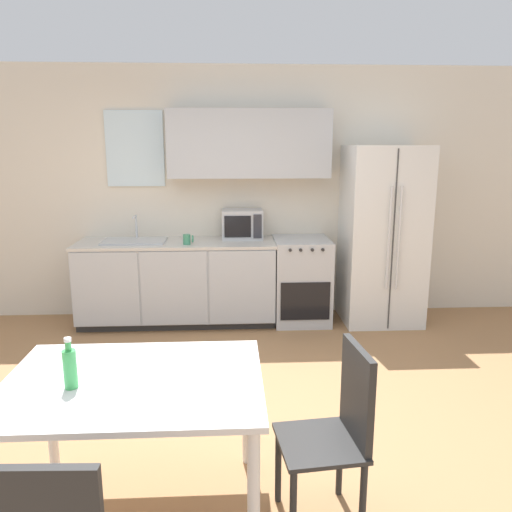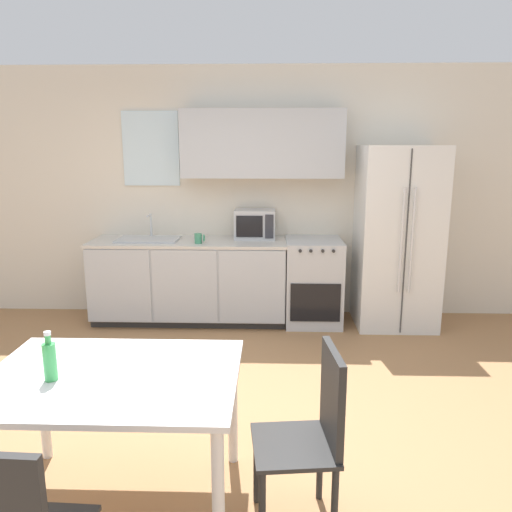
# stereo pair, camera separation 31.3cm
# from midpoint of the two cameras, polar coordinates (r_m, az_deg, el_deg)

# --- Properties ---
(ground_plane) EXTENTS (12.00, 12.00, 0.00)m
(ground_plane) POSITION_cam_midpoint_polar(r_m,az_deg,el_deg) (3.63, -7.59, -18.62)
(ground_plane) COLOR #9E7047
(wall_back) EXTENTS (12.00, 0.38, 2.70)m
(wall_back) POSITION_cam_midpoint_polar(r_m,az_deg,el_deg) (5.50, -5.61, 7.98)
(wall_back) COLOR beige
(wall_back) RESTS_ON ground_plane
(kitchen_counter) EXTENTS (2.07, 0.66, 0.89)m
(kitchen_counter) POSITION_cam_midpoint_polar(r_m,az_deg,el_deg) (5.40, -10.61, -2.96)
(kitchen_counter) COLOR #333333
(kitchen_counter) RESTS_ON ground_plane
(oven_range) EXTENTS (0.59, 0.66, 0.90)m
(oven_range) POSITION_cam_midpoint_polar(r_m,az_deg,el_deg) (5.38, 3.52, -2.80)
(oven_range) COLOR #B7BABC
(oven_range) RESTS_ON ground_plane
(refrigerator) EXTENTS (0.81, 0.74, 1.87)m
(refrigerator) POSITION_cam_midpoint_polar(r_m,az_deg,el_deg) (5.41, 12.65, 2.28)
(refrigerator) COLOR silver
(refrigerator) RESTS_ON ground_plane
(kitchen_sink) EXTENTS (0.64, 0.39, 0.26)m
(kitchen_sink) POSITION_cam_midpoint_polar(r_m,az_deg,el_deg) (5.38, -15.36, 1.74)
(kitchen_sink) COLOR #B7BABC
(kitchen_sink) RESTS_ON kitchen_counter
(microwave) EXTENTS (0.43, 0.32, 0.31)m
(microwave) POSITION_cam_midpoint_polar(r_m,az_deg,el_deg) (5.35, -3.26, 3.64)
(microwave) COLOR #B7BABC
(microwave) RESTS_ON kitchen_counter
(coffee_mug) EXTENTS (0.11, 0.08, 0.10)m
(coffee_mug) POSITION_cam_midpoint_polar(r_m,az_deg,el_deg) (5.11, -9.58, 1.88)
(coffee_mug) COLOR #3F8C66
(coffee_mug) RESTS_ON kitchen_counter
(dining_table) EXTENTS (1.26, 0.93, 0.75)m
(dining_table) POSITION_cam_midpoint_polar(r_m,az_deg,el_deg) (2.66, -17.19, -15.16)
(dining_table) COLOR white
(dining_table) RESTS_ON ground_plane
(dining_chair_side) EXTENTS (0.44, 0.44, 0.93)m
(dining_chair_side) POSITION_cam_midpoint_polar(r_m,az_deg,el_deg) (2.59, 5.91, -18.55)
(dining_chair_side) COLOR #282828
(dining_chair_side) RESTS_ON ground_plane
(drink_bottle) EXTENTS (0.06, 0.06, 0.25)m
(drink_bottle) POSITION_cam_midpoint_polar(r_m,az_deg,el_deg) (2.60, -23.84, -11.63)
(drink_bottle) COLOR #3FB259
(drink_bottle) RESTS_ON dining_table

